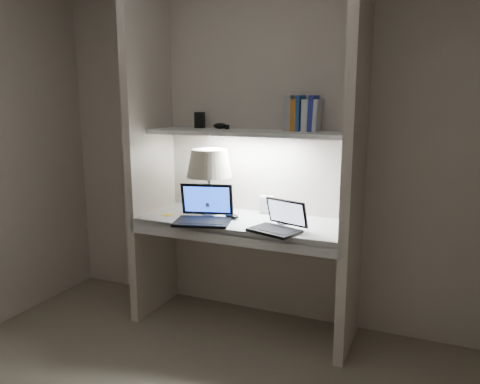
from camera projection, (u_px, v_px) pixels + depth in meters
The scene contains 17 objects.
back_wall at pixel (258, 145), 3.33m from camera, with size 3.20×0.01×2.50m, color beige.
alcove_panel_left at pixel (150, 145), 3.36m from camera, with size 0.06×0.55×2.50m, color beige.
alcove_panel_right at pixel (355, 154), 2.80m from camera, with size 0.06×0.55×2.50m, color beige.
desk at pixel (243, 222), 3.18m from camera, with size 1.40×0.55×0.04m, color white.
desk_apron at pixel (227, 237), 2.95m from camera, with size 1.46×0.03×0.10m, color silver.
shelf at pixel (249, 133), 3.15m from camera, with size 1.40×0.36×0.03m, color silver.
strip_light at pixel (249, 136), 3.15m from camera, with size 0.60×0.04×0.01m, color white.
table_lamp at pixel (209, 171), 3.24m from camera, with size 0.32×0.32×0.46m.
laptop_main at pixel (204, 213), 3.12m from camera, with size 0.42×0.39×0.24m.
laptop_netbook at pixel (279, 224), 2.90m from camera, with size 0.36×0.34×0.19m.
speaker at pixel (267, 205), 3.33m from camera, with size 0.09×0.06×0.13m, color silver.
mouse at pixel (232, 217), 3.18m from camera, with size 0.10×0.06×0.04m, color black.
cable_coil at pixel (290, 222), 3.08m from camera, with size 0.11×0.11×0.01m, color black.
sticky_note at pixel (168, 215), 3.29m from camera, with size 0.07×0.07×0.00m, color yellow.
book_row at pixel (303, 114), 3.07m from camera, with size 0.22×0.15×0.23m.
shelf_box at pixel (200, 120), 3.40m from camera, with size 0.07×0.05×0.11m, color black.
shelf_gadget at pixel (220, 126), 3.29m from camera, with size 0.10×0.07×0.04m, color black.
Camera 1 is at (1.19, -1.61, 1.58)m, focal length 35.00 mm.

